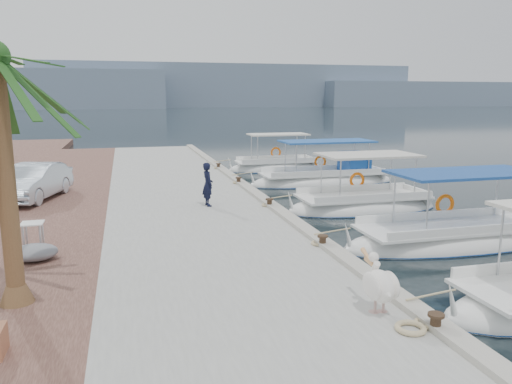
# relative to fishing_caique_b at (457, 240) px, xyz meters

# --- Properties ---
(ground) EXTENTS (400.00, 400.00, 0.00)m
(ground) POSITION_rel_fishing_caique_b_xyz_m (-4.34, 2.77, -0.12)
(ground) COLOR black
(ground) RESTS_ON ground
(concrete_quay) EXTENTS (6.00, 40.00, 0.50)m
(concrete_quay) POSITION_rel_fishing_caique_b_xyz_m (-7.34, 7.77, 0.13)
(concrete_quay) COLOR #989993
(concrete_quay) RESTS_ON ground
(quay_curb) EXTENTS (0.44, 40.00, 0.12)m
(quay_curb) POSITION_rel_fishing_caique_b_xyz_m (-4.56, 7.77, 0.44)
(quay_curb) COLOR #A5A092
(quay_curb) RESTS_ON concrete_quay
(cobblestone_strip) EXTENTS (4.00, 40.00, 0.50)m
(cobblestone_strip) POSITION_rel_fishing_caique_b_xyz_m (-12.34, 7.77, 0.13)
(cobblestone_strip) COLOR brown
(cobblestone_strip) RESTS_ON ground
(distant_hills) EXTENTS (330.00, 60.00, 18.00)m
(distant_hills) POSITION_rel_fishing_caique_b_xyz_m (25.27, 204.26, 7.49)
(distant_hills) COLOR slate
(distant_hills) RESTS_ON ground
(fishing_caique_b) EXTENTS (7.51, 2.39, 2.83)m
(fishing_caique_b) POSITION_rel_fishing_caique_b_xyz_m (0.00, 0.00, 0.00)
(fishing_caique_b) COLOR white
(fishing_caique_b) RESTS_ON ground
(fishing_caique_c) EXTENTS (6.25, 2.48, 2.83)m
(fishing_caique_c) POSITION_rel_fishing_caique_b_xyz_m (-0.63, 5.02, 0.00)
(fishing_caique_c) COLOR white
(fishing_caique_c) RESTS_ON ground
(fishing_caique_d) EXTENTS (7.81, 2.34, 2.83)m
(fishing_caique_d) POSITION_rel_fishing_caique_b_xyz_m (0.26, 11.05, 0.06)
(fishing_caique_d) COLOR white
(fishing_caique_d) RESTS_ON ground
(fishing_caique_e) EXTENTS (5.90, 2.00, 2.83)m
(fishing_caique_e) POSITION_rel_fishing_caique_b_xyz_m (-0.80, 16.22, 0.00)
(fishing_caique_e) COLOR white
(fishing_caique_e) RESTS_ON ground
(mooring_bollards) EXTENTS (0.28, 20.28, 0.33)m
(mooring_bollards) POSITION_rel_fishing_caique_b_xyz_m (-4.69, 4.27, 0.57)
(mooring_bollards) COLOR black
(mooring_bollards) RESTS_ON concrete_quay
(pelican) EXTENTS (0.53, 1.35, 1.04)m
(pelican) POSITION_rel_fishing_caique_b_xyz_m (-5.23, -4.76, 0.91)
(pelican) COLOR tan
(pelican) RESTS_ON concrete_quay
(fisherman) EXTENTS (0.46, 0.63, 1.59)m
(fisherman) POSITION_rel_fishing_caique_b_xyz_m (-6.79, 5.10, 1.17)
(fisherman) COLOR black
(fisherman) RESTS_ON concrete_quay
(parked_car) EXTENTS (2.55, 4.43, 1.38)m
(parked_car) POSITION_rel_fishing_caique_b_xyz_m (-13.08, 7.98, 1.07)
(parked_car) COLOR silver
(parked_car) RESTS_ON cobblestone_strip
(tarp_bundle) EXTENTS (1.10, 0.90, 0.40)m
(tarp_bundle) POSITION_rel_fishing_caique_b_xyz_m (-11.89, 0.06, 0.58)
(tarp_bundle) COLOR slate
(tarp_bundle) RESTS_ON cobblestone_strip
(folding_table) EXTENTS (0.55, 0.55, 0.73)m
(folding_table) POSITION_rel_fishing_caique_b_xyz_m (-12.04, 0.96, 0.90)
(folding_table) COLOR silver
(folding_table) RESTS_ON cobblestone_strip
(rope_coil) EXTENTS (0.54, 0.54, 0.10)m
(rope_coil) POSITION_rel_fishing_caique_b_xyz_m (-5.08, -5.60, 0.43)
(rope_coil) COLOR #C6B284
(rope_coil) RESTS_ON concrete_quay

